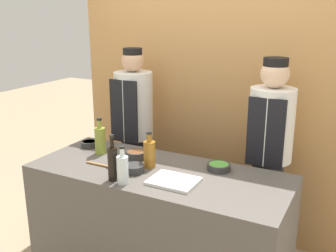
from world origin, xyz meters
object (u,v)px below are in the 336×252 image
at_px(bottle_oil, 100,140).
at_px(sauce_bowl_brown, 136,155).
at_px(sauce_bowl_white, 134,168).
at_px(bottle_amber, 149,153).
at_px(bottle_clear, 123,169).
at_px(chef_left, 134,134).
at_px(sauce_bowl_yellow, 89,144).
at_px(chef_right, 269,157).
at_px(bottle_soy, 113,163).
at_px(sauce_bowl_green, 219,167).
at_px(cutting_board, 174,181).
at_px(wooden_spoon, 103,165).

bearing_deg(bottle_oil, sauce_bowl_brown, 5.34).
bearing_deg(sauce_bowl_white, bottle_amber, 71.00).
height_order(bottle_clear, chef_left, chef_left).
distance_m(sauce_bowl_white, sauce_bowl_brown, 0.25).
xyz_separation_m(sauce_bowl_yellow, bottle_clear, (0.63, -0.45, 0.07)).
bearing_deg(chef_right, bottle_amber, -138.23).
bearing_deg(bottle_soy, bottle_amber, 72.39).
distance_m(sauce_bowl_white, sauce_bowl_green, 0.58).
bearing_deg(sauce_bowl_green, cutting_board, -118.76).
distance_m(sauce_bowl_green, chef_left, 1.06).
height_order(bottle_clear, bottle_oil, bottle_oil).
bearing_deg(bottle_oil, bottle_clear, -39.24).
relative_size(sauce_bowl_white, bottle_amber, 0.54).
bearing_deg(chef_right, bottle_clear, -126.97).
relative_size(cutting_board, wooden_spoon, 1.32).
relative_size(sauce_bowl_yellow, bottle_oil, 0.45).
distance_m(bottle_soy, bottle_amber, 0.32).
relative_size(sauce_bowl_yellow, sauce_bowl_green, 0.78).
bearing_deg(sauce_bowl_white, bottle_clear, -79.46).
bearing_deg(wooden_spoon, bottle_amber, 26.70).
bearing_deg(chef_left, chef_right, 0.01).
relative_size(sauce_bowl_brown, wooden_spoon, 0.66).
bearing_deg(sauce_bowl_yellow, cutting_board, -17.95).
relative_size(sauce_bowl_yellow, chef_left, 0.08).
xyz_separation_m(sauce_bowl_yellow, bottle_soy, (0.55, -0.44, 0.09)).
bearing_deg(bottle_oil, sauce_bowl_yellow, 155.58).
bearing_deg(sauce_bowl_yellow, sauce_bowl_brown, -6.00).
height_order(sauce_bowl_white, bottle_soy, bottle_soy).
height_order(sauce_bowl_yellow, bottle_clear, bottle_clear).
xyz_separation_m(bottle_amber, chef_left, (-0.52, 0.61, -0.10)).
height_order(sauce_bowl_white, bottle_amber, bottle_amber).
bearing_deg(bottle_oil, chef_left, 94.75).
bearing_deg(sauce_bowl_white, bottle_soy, -106.50).
xyz_separation_m(bottle_clear, bottle_soy, (-0.08, 0.01, 0.02)).
height_order(bottle_amber, wooden_spoon, bottle_amber).
xyz_separation_m(sauce_bowl_green, bottle_oil, (-0.92, -0.11, 0.09)).
height_order(cutting_board, wooden_spoon, wooden_spoon).
xyz_separation_m(sauce_bowl_yellow, chef_left, (0.13, 0.47, -0.03)).
relative_size(cutting_board, chef_left, 0.18).
relative_size(cutting_board, bottle_amber, 1.18).
bearing_deg(cutting_board, bottle_soy, -158.26).
distance_m(sauce_bowl_white, bottle_soy, 0.20).
distance_m(cutting_board, bottle_oil, 0.78).
height_order(bottle_clear, bottle_amber, bottle_amber).
height_order(sauce_bowl_brown, chef_right, chef_right).
relative_size(bottle_amber, bottle_oil, 0.91).
bearing_deg(sauce_bowl_brown, sauce_bowl_green, 7.81).
bearing_deg(sauce_bowl_brown, sauce_bowl_yellow, 174.00).
relative_size(chef_left, chef_right, 1.01).
bearing_deg(cutting_board, chef_left, 135.59).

